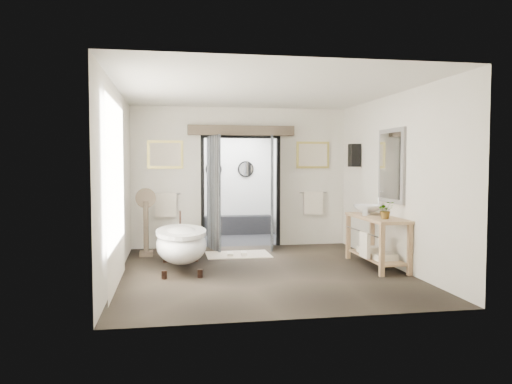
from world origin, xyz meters
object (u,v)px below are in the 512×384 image
(clawfoot_tub, at_px, (181,243))
(vanity, at_px, (376,237))
(rug, at_px, (238,255))
(basin, at_px, (367,210))

(clawfoot_tub, xyz_separation_m, vanity, (3.23, -0.31, 0.07))
(rug, distance_m, basin, 2.58)
(vanity, height_order, rug, vanity)
(clawfoot_tub, bearing_deg, basin, 0.19)
(vanity, relative_size, basin, 3.26)
(rug, height_order, basin, basin)
(rug, bearing_deg, clawfoot_tub, -133.87)
(clawfoot_tub, xyz_separation_m, rug, (1.09, 1.13, -0.43))
(vanity, height_order, basin, basin)
(clawfoot_tub, distance_m, basin, 3.26)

